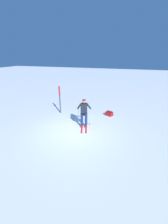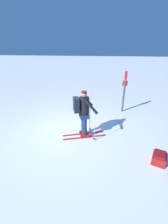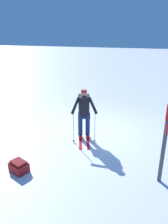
# 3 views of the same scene
# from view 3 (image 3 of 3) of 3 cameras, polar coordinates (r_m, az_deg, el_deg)

# --- Properties ---
(ground_plane) EXTENTS (80.00, 80.00, 0.00)m
(ground_plane) POSITION_cam_3_polar(r_m,az_deg,el_deg) (8.11, 3.46, -5.04)
(ground_plane) COLOR white
(skier) EXTENTS (0.94, 1.60, 1.72)m
(skier) POSITION_cam_3_polar(r_m,az_deg,el_deg) (7.22, -0.01, 0.39)
(skier) COLOR red
(skier) RESTS_ON ground_plane
(dropped_backpack) EXTENTS (0.57, 0.51, 0.31)m
(dropped_backpack) POSITION_cam_3_polar(r_m,az_deg,el_deg) (6.15, -16.64, -13.50)
(dropped_backpack) COLOR maroon
(dropped_backpack) RESTS_ON ground_plane
(trail_marker) EXTENTS (0.11, 0.24, 1.99)m
(trail_marker) POSITION_cam_3_polar(r_m,az_deg,el_deg) (5.38, 20.38, -6.54)
(trail_marker) COLOR #4C4C51
(trail_marker) RESTS_ON ground_plane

